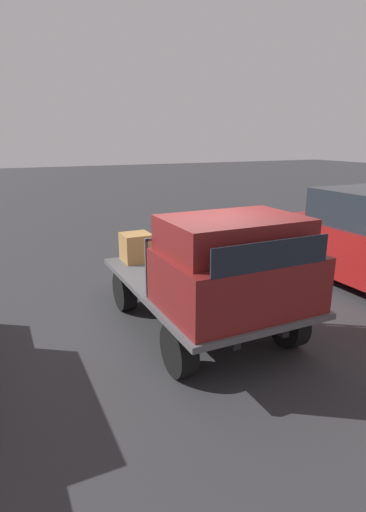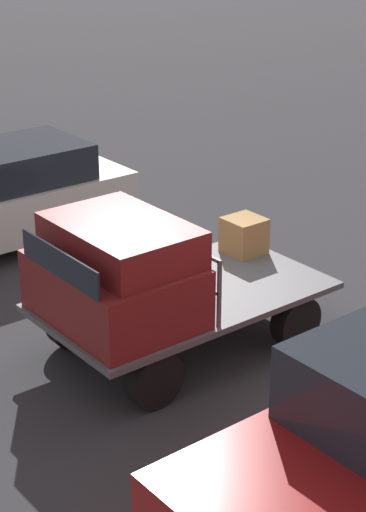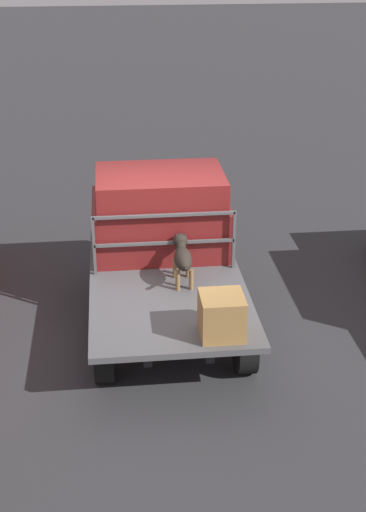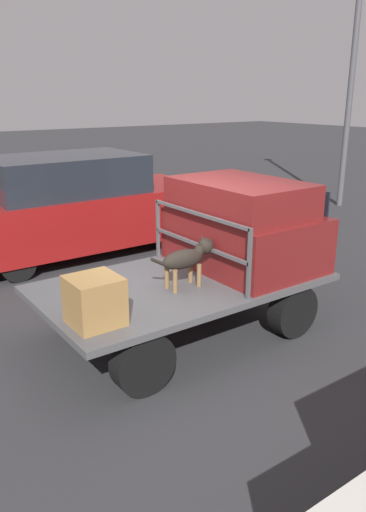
# 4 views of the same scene
# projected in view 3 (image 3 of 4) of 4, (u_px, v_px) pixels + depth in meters

# --- Properties ---
(ground_plane) EXTENTS (80.00, 80.00, 0.00)m
(ground_plane) POSITION_uv_depth(u_px,v_px,m) (167.00, 327.00, 9.96)
(ground_plane) COLOR #2D2D30
(flatbed_truck) EXTENTS (3.66, 2.07, 0.75)m
(flatbed_truck) POSITION_uv_depth(u_px,v_px,m) (167.00, 292.00, 9.71)
(flatbed_truck) COLOR black
(flatbed_truck) RESTS_ON ground
(truck_cab) EXTENTS (1.46, 1.95, 1.19)m
(truck_cab) POSITION_uv_depth(u_px,v_px,m) (160.00, 212.00, 10.30)
(truck_cab) COLOR maroon
(truck_cab) RESTS_ON flatbed_truck
(truck_headboard) EXTENTS (0.04, 1.95, 0.85)m
(truck_headboard) POSITION_uv_depth(u_px,v_px,m) (165.00, 234.00, 9.61)
(truck_headboard) COLOR #4C4C4F
(truck_headboard) RESTS_ON flatbed_truck
(dog) EXTENTS (0.95, 0.24, 0.60)m
(dog) POSITION_uv_depth(u_px,v_px,m) (182.00, 256.00, 9.44)
(dog) COLOR brown
(dog) RESTS_ON flatbed_truck
(cargo_crate) EXTENTS (0.51, 0.51, 0.51)m
(cargo_crate) POSITION_uv_depth(u_px,v_px,m) (222.00, 316.00, 8.25)
(cargo_crate) COLOR olive
(cargo_crate) RESTS_ON flatbed_truck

